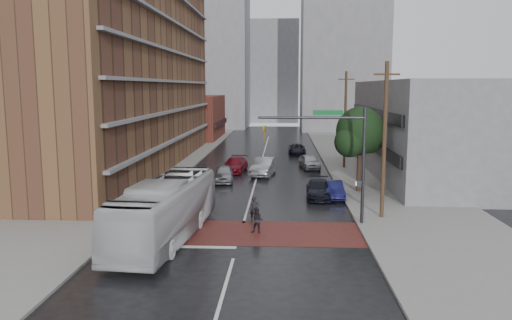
# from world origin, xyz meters

# --- Properties ---
(ground) EXTENTS (160.00, 160.00, 0.00)m
(ground) POSITION_xyz_m (0.00, 0.00, 0.00)
(ground) COLOR black
(ground) RESTS_ON ground
(crosswalk) EXTENTS (14.00, 5.00, 0.02)m
(crosswalk) POSITION_xyz_m (0.00, 0.50, 0.01)
(crosswalk) COLOR maroon
(crosswalk) RESTS_ON ground
(sidewalk_west) EXTENTS (9.00, 90.00, 0.15)m
(sidewalk_west) POSITION_xyz_m (-11.50, 25.00, 0.07)
(sidewalk_west) COLOR gray
(sidewalk_west) RESTS_ON ground
(sidewalk_east) EXTENTS (9.00, 90.00, 0.15)m
(sidewalk_east) POSITION_xyz_m (11.50, 25.00, 0.07)
(sidewalk_east) COLOR gray
(sidewalk_east) RESTS_ON ground
(apartment_block) EXTENTS (10.00, 44.00, 28.00)m
(apartment_block) POSITION_xyz_m (-14.00, 24.00, 14.00)
(apartment_block) COLOR brown
(apartment_block) RESTS_ON ground
(storefront_west) EXTENTS (8.00, 16.00, 7.00)m
(storefront_west) POSITION_xyz_m (-12.00, 54.00, 3.50)
(storefront_west) COLOR brown
(storefront_west) RESTS_ON ground
(building_east) EXTENTS (11.00, 26.00, 9.00)m
(building_east) POSITION_xyz_m (16.50, 20.00, 4.50)
(building_east) COLOR gray
(building_east) RESTS_ON ground
(distant_tower_west) EXTENTS (18.00, 16.00, 32.00)m
(distant_tower_west) POSITION_xyz_m (-14.00, 78.00, 16.00)
(distant_tower_west) COLOR gray
(distant_tower_west) RESTS_ON ground
(distant_tower_east) EXTENTS (16.00, 14.00, 36.00)m
(distant_tower_east) POSITION_xyz_m (14.00, 72.00, 18.00)
(distant_tower_east) COLOR gray
(distant_tower_east) RESTS_ON ground
(distant_tower_center) EXTENTS (12.00, 10.00, 24.00)m
(distant_tower_center) POSITION_xyz_m (0.00, 95.00, 12.00)
(distant_tower_center) COLOR gray
(distant_tower_center) RESTS_ON ground
(street_tree) EXTENTS (4.20, 4.10, 6.90)m
(street_tree) POSITION_xyz_m (8.52, 12.03, 4.73)
(street_tree) COLOR #332319
(street_tree) RESTS_ON ground
(signal_mast) EXTENTS (6.50, 0.30, 7.20)m
(signal_mast) POSITION_xyz_m (5.85, 2.50, 4.73)
(signal_mast) COLOR #2D2D33
(signal_mast) RESTS_ON ground
(utility_pole_near) EXTENTS (1.60, 0.26, 10.00)m
(utility_pole_near) POSITION_xyz_m (8.80, 4.00, 5.14)
(utility_pole_near) COLOR #473321
(utility_pole_near) RESTS_ON ground
(utility_pole_far) EXTENTS (1.60, 0.26, 10.00)m
(utility_pole_far) POSITION_xyz_m (8.80, 24.00, 5.14)
(utility_pole_far) COLOR #473321
(utility_pole_far) RESTS_ON ground
(transit_bus) EXTENTS (3.91, 12.32, 3.38)m
(transit_bus) POSITION_xyz_m (-4.04, -1.00, 1.69)
(transit_bus) COLOR silver
(transit_bus) RESTS_ON ground
(pedestrian_a) EXTENTS (0.63, 0.46, 1.62)m
(pedestrian_a) POSITION_xyz_m (0.66, 2.90, 0.81)
(pedestrian_a) COLOR black
(pedestrian_a) RESTS_ON ground
(pedestrian_b) EXTENTS (0.86, 0.75, 1.53)m
(pedestrian_b) POSITION_xyz_m (0.96, 0.40, 0.76)
(pedestrian_b) COLOR black
(pedestrian_b) RESTS_ON ground
(car_travel_a) EXTENTS (2.09, 4.40, 1.45)m
(car_travel_a) POSITION_xyz_m (-2.86, 16.12, 0.73)
(car_travel_a) COLOR #94969B
(car_travel_a) RESTS_ON ground
(car_travel_b) EXTENTS (2.61, 5.36, 1.69)m
(car_travel_b) POSITION_xyz_m (0.63, 19.59, 0.85)
(car_travel_b) COLOR #B9BBC1
(car_travel_b) RESTS_ON ground
(car_travel_c) EXTENTS (2.57, 5.13, 1.43)m
(car_travel_c) POSITION_xyz_m (-2.34, 21.52, 0.72)
(car_travel_c) COLOR maroon
(car_travel_c) RESTS_ON ground
(suv_travel) EXTENTS (2.11, 4.55, 1.26)m
(suv_travel) POSITION_xyz_m (4.23, 35.13, 0.63)
(suv_travel) COLOR black
(suv_travel) RESTS_ON ground
(car_parked_near) EXTENTS (1.48, 3.98, 1.30)m
(car_parked_near) POSITION_xyz_m (6.30, 10.00, 0.65)
(car_parked_near) COLOR #141548
(car_parked_near) RESTS_ON ground
(car_parked_mid) EXTENTS (2.08, 4.76, 1.36)m
(car_parked_mid) POSITION_xyz_m (5.20, 10.00, 0.68)
(car_parked_mid) COLOR black
(car_parked_mid) RESTS_ON ground
(car_parked_far) EXTENTS (2.36, 4.56, 1.48)m
(car_parked_far) POSITION_xyz_m (5.20, 23.94, 0.74)
(car_parked_far) COLOR #B4B7BD
(car_parked_far) RESTS_ON ground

